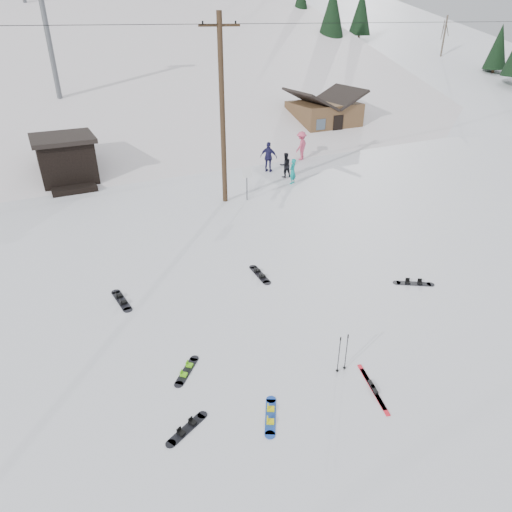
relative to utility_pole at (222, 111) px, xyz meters
name	(u,v)px	position (x,y,z in m)	size (l,w,h in m)	color
ground	(361,374)	(-2.00, -14.00, -4.68)	(200.00, 200.00, 0.00)	white
ski_slope	(94,190)	(-2.00, 41.00, -16.68)	(60.00, 75.00, 45.00)	white
ridge_right	(346,157)	(36.00, 36.00, -15.68)	(34.00, 85.00, 36.00)	white
treeline_right	(378,92)	(34.00, 28.00, -4.68)	(20.00, 60.00, 10.00)	black
treeline_crest	(53,73)	(-2.00, 72.00, -4.68)	(50.00, 6.00, 10.00)	black
utility_pole	(222,111)	(0.00, 0.00, 0.00)	(2.00, 0.26, 9.00)	#3A2819
trail_sign	(247,177)	(1.10, -0.42, -3.41)	(0.50, 0.09, 1.85)	#595B60
lift_hut	(66,160)	(-7.00, 6.94, -3.32)	(3.40, 4.10, 2.75)	black
lift_tower_near	(47,31)	(-6.00, 16.00, 3.18)	(2.20, 0.36, 8.00)	#595B60
cabin	(323,118)	(13.00, 10.00, -3.20)	(5.39, 4.40, 3.77)	brown
hero_snowboard	(271,416)	(-4.93, -14.20, -4.66)	(0.81, 1.22, 0.10)	blue
hero_skis	(373,388)	(-2.07, -14.59, -4.65)	(0.63, 1.85, 0.10)	red
ski_poles	(343,353)	(-2.41, -13.63, -4.06)	(0.33, 0.09, 1.21)	black
board_scatter_a	(187,429)	(-6.90, -13.63, -4.66)	(1.21, 0.72, 0.09)	black
board_scatter_b	(122,300)	(-7.08, -7.32, -4.65)	(0.44, 1.63, 0.11)	black
board_scatter_c	(187,371)	(-6.24, -11.72, -4.66)	(0.99, 1.05, 0.09)	black
board_scatter_d	(414,283)	(2.79, -11.03, -4.65)	(1.30, 0.94, 0.10)	black
board_scatter_f	(260,274)	(-1.98, -7.88, -4.65)	(0.36, 1.60, 0.11)	black
skier_teal	(293,171)	(4.68, 0.86, -3.94)	(0.54, 0.35, 1.48)	#0D8580
skier_dark	(285,165)	(4.92, 2.13, -3.93)	(0.73, 0.57, 1.50)	black
skier_pink	(301,146)	(7.84, 5.01, -3.73)	(1.23, 0.71, 1.91)	#CC4868
skier_navy	(269,157)	(4.53, 3.55, -3.74)	(1.10, 0.46, 1.88)	#1D1A42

